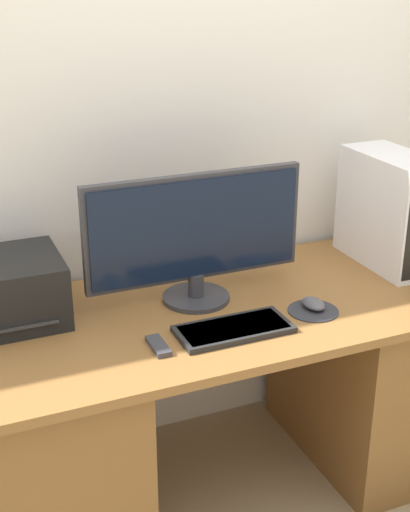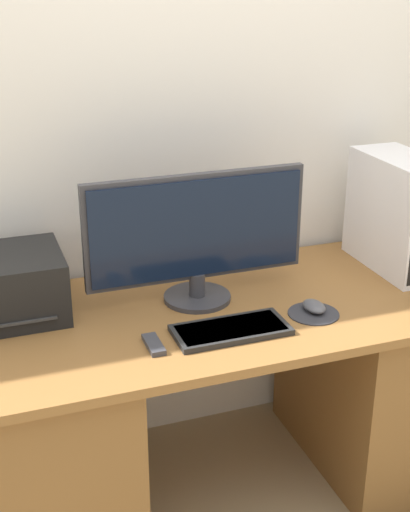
% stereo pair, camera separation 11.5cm
% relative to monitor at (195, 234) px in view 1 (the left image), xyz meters
% --- Properties ---
extents(wall_back, '(6.40, 0.05, 2.70)m').
position_rel_monitor_xyz_m(wall_back, '(0.07, 0.36, 0.40)').
color(wall_back, white).
rests_on(wall_back, ground_plane).
extents(desk, '(1.69, 0.77, 0.72)m').
position_rel_monitor_xyz_m(desk, '(0.07, -0.08, -0.58)').
color(desk, brown).
rests_on(desk, ground_plane).
extents(monitor, '(0.73, 0.22, 0.43)m').
position_rel_monitor_xyz_m(monitor, '(0.00, 0.00, 0.00)').
color(monitor, '#333338').
rests_on(monitor, desk).
extents(keyboard, '(0.35, 0.16, 0.02)m').
position_rel_monitor_xyz_m(keyboard, '(0.02, -0.25, -0.22)').
color(keyboard, black).
rests_on(keyboard, desk).
extents(mousepad, '(0.16, 0.16, 0.00)m').
position_rel_monitor_xyz_m(mousepad, '(0.31, -0.23, -0.23)').
color(mousepad, '#2D2D33').
rests_on(mousepad, desk).
extents(mouse, '(0.06, 0.10, 0.03)m').
position_rel_monitor_xyz_m(mouse, '(0.32, -0.21, -0.21)').
color(mouse, '#4C4C51').
rests_on(mouse, mousepad).
extents(computer_tower, '(0.20, 0.42, 0.41)m').
position_rel_monitor_xyz_m(computer_tower, '(0.77, 0.02, -0.03)').
color(computer_tower, white).
rests_on(computer_tower, desk).
extents(printer, '(0.31, 0.32, 0.20)m').
position_rel_monitor_xyz_m(printer, '(-0.58, 0.09, -0.13)').
color(printer, black).
rests_on(printer, desk).
extents(remote_control, '(0.04, 0.12, 0.02)m').
position_rel_monitor_xyz_m(remote_control, '(-0.22, -0.26, -0.22)').
color(remote_control, '#38383D').
rests_on(remote_control, desk).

